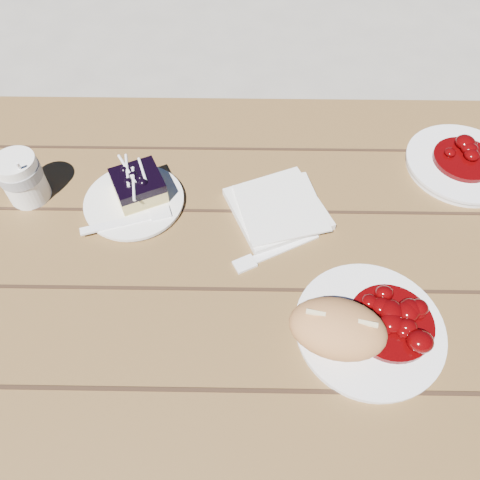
{
  "coord_description": "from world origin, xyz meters",
  "views": [
    {
      "loc": [
        0.03,
        -0.45,
        1.39
      ],
      "look_at": [
        0.03,
        -0.03,
        0.81
      ],
      "focal_mm": 35.0,
      "sensor_mm": 36.0,
      "label": 1
    }
  ],
  "objects_px": {
    "main_plate": "(369,329)",
    "second_plate": "(462,165)",
    "blueberry_cake": "(138,185)",
    "picnic_table": "(226,295)",
    "coffee_cup": "(22,179)",
    "dessert_plate": "(134,202)",
    "bread_roll": "(338,329)"
  },
  "relations": [
    {
      "from": "main_plate",
      "to": "second_plate",
      "type": "distance_m",
      "value": 0.41
    },
    {
      "from": "dessert_plate",
      "to": "blueberry_cake",
      "type": "bearing_deg",
      "value": 56.31
    },
    {
      "from": "second_plate",
      "to": "main_plate",
      "type": "bearing_deg",
      "value": -123.44
    },
    {
      "from": "bread_roll",
      "to": "coffee_cup",
      "type": "bearing_deg",
      "value": 151.59
    },
    {
      "from": "picnic_table",
      "to": "dessert_plate",
      "type": "distance_m",
      "value": 0.25
    },
    {
      "from": "blueberry_cake",
      "to": "second_plate",
      "type": "xyz_separation_m",
      "value": [
        0.6,
        0.09,
        -0.02
      ]
    },
    {
      "from": "bread_roll",
      "to": "coffee_cup",
      "type": "distance_m",
      "value": 0.59
    },
    {
      "from": "bread_roll",
      "to": "dessert_plate",
      "type": "relative_size",
      "value": 0.79
    },
    {
      "from": "main_plate",
      "to": "blueberry_cake",
      "type": "relative_size",
      "value": 1.97
    },
    {
      "from": "blueberry_cake",
      "to": "second_plate",
      "type": "height_order",
      "value": "blueberry_cake"
    },
    {
      "from": "dessert_plate",
      "to": "coffee_cup",
      "type": "bearing_deg",
      "value": 175.13
    },
    {
      "from": "picnic_table",
      "to": "bread_roll",
      "type": "distance_m",
      "value": 0.32
    },
    {
      "from": "bread_roll",
      "to": "coffee_cup",
      "type": "height_order",
      "value": "coffee_cup"
    },
    {
      "from": "coffee_cup",
      "to": "picnic_table",
      "type": "bearing_deg",
      "value": -17.4
    },
    {
      "from": "main_plate",
      "to": "blueberry_cake",
      "type": "xyz_separation_m",
      "value": [
        -0.37,
        0.26,
        0.02
      ]
    },
    {
      "from": "main_plate",
      "to": "second_plate",
      "type": "relative_size",
      "value": 1.04
    },
    {
      "from": "coffee_cup",
      "to": "main_plate",
      "type": "bearing_deg",
      "value": -24.43
    },
    {
      "from": "main_plate",
      "to": "second_plate",
      "type": "xyz_separation_m",
      "value": [
        0.23,
        0.34,
        0.0
      ]
    },
    {
      "from": "bread_roll",
      "to": "second_plate",
      "type": "bearing_deg",
      "value": 52.22
    },
    {
      "from": "picnic_table",
      "to": "second_plate",
      "type": "height_order",
      "value": "second_plate"
    },
    {
      "from": "picnic_table",
      "to": "blueberry_cake",
      "type": "distance_m",
      "value": 0.27
    },
    {
      "from": "blueberry_cake",
      "to": "main_plate",
      "type": "bearing_deg",
      "value": -60.03
    },
    {
      "from": "blueberry_cake",
      "to": "picnic_table",
      "type": "bearing_deg",
      "value": -60.74
    },
    {
      "from": "bread_roll",
      "to": "picnic_table",
      "type": "bearing_deg",
      "value": 134.02
    },
    {
      "from": "picnic_table",
      "to": "blueberry_cake",
      "type": "bearing_deg",
      "value": 144.45
    },
    {
      "from": "dessert_plate",
      "to": "blueberry_cake",
      "type": "xyz_separation_m",
      "value": [
        0.01,
        0.01,
        0.03
      ]
    },
    {
      "from": "bread_roll",
      "to": "main_plate",
      "type": "bearing_deg",
      "value": 19.98
    },
    {
      "from": "main_plate",
      "to": "coffee_cup",
      "type": "bearing_deg",
      "value": 155.57
    },
    {
      "from": "picnic_table",
      "to": "coffee_cup",
      "type": "height_order",
      "value": "coffee_cup"
    },
    {
      "from": "blueberry_cake",
      "to": "coffee_cup",
      "type": "distance_m",
      "value": 0.2
    },
    {
      "from": "bread_roll",
      "to": "blueberry_cake",
      "type": "relative_size",
      "value": 1.25
    },
    {
      "from": "picnic_table",
      "to": "coffee_cup",
      "type": "relative_size",
      "value": 22.29
    }
  ]
}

